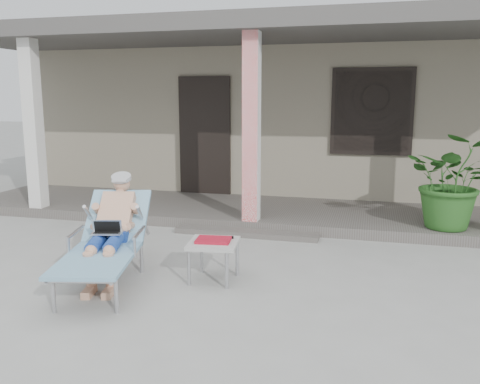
# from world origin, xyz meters

# --- Properties ---
(ground) EXTENTS (60.00, 60.00, 0.00)m
(ground) POSITION_xyz_m (0.00, 0.00, 0.00)
(ground) COLOR #9E9E99
(ground) RESTS_ON ground
(house) EXTENTS (10.40, 5.40, 3.30)m
(house) POSITION_xyz_m (0.00, 6.50, 1.67)
(house) COLOR gray
(house) RESTS_ON ground
(porch_deck) EXTENTS (10.00, 2.00, 0.15)m
(porch_deck) POSITION_xyz_m (0.00, 3.00, 0.07)
(porch_deck) COLOR #605B56
(porch_deck) RESTS_ON ground
(porch_overhang) EXTENTS (10.00, 2.30, 2.85)m
(porch_overhang) POSITION_xyz_m (0.00, 2.95, 2.79)
(porch_overhang) COLOR silver
(porch_overhang) RESTS_ON porch_deck
(porch_step) EXTENTS (2.00, 0.30, 0.07)m
(porch_step) POSITION_xyz_m (0.00, 1.85, 0.04)
(porch_step) COLOR #605B56
(porch_step) RESTS_ON ground
(lounger) EXTENTS (1.03, 1.80, 1.13)m
(lounger) POSITION_xyz_m (-0.95, -0.20, 0.69)
(lounger) COLOR #B7B7BC
(lounger) RESTS_ON ground
(side_table) EXTENTS (0.56, 0.56, 0.45)m
(side_table) POSITION_xyz_m (0.10, 0.07, 0.38)
(side_table) COLOR #ACACA7
(side_table) RESTS_ON ground
(potted_palm) EXTENTS (1.28, 1.15, 1.29)m
(potted_palm) POSITION_xyz_m (2.70, 2.39, 0.79)
(potted_palm) COLOR #26591E
(potted_palm) RESTS_ON porch_deck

